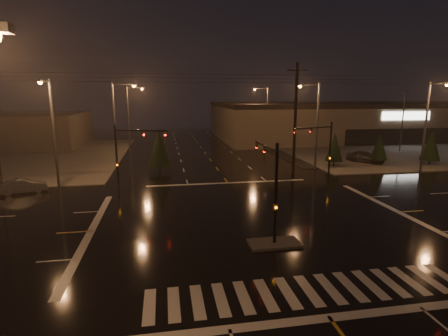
% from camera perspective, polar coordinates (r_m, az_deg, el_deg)
% --- Properties ---
extents(ground, '(140.00, 140.00, 0.00)m').
position_cam_1_polar(ground, '(24.69, 5.33, -8.60)').
color(ground, black).
rests_on(ground, ground).
extents(sidewalk_ne, '(36.00, 36.00, 0.12)m').
position_cam_1_polar(sidewalk_ne, '(64.18, 24.62, 3.03)').
color(sidewalk_ne, '#46433E').
rests_on(sidewalk_ne, ground).
extents(median_island, '(3.00, 1.60, 0.15)m').
position_cam_1_polar(median_island, '(21.11, 8.22, -12.08)').
color(median_island, '#46433E').
rests_on(median_island, ground).
extents(crosswalk, '(15.00, 2.60, 0.01)m').
position_cam_1_polar(crosswalk, '(16.99, 13.69, -18.83)').
color(crosswalk, beige).
rests_on(crosswalk, ground).
extents(stop_bar_near, '(16.00, 0.50, 0.01)m').
position_cam_1_polar(stop_bar_near, '(15.47, 16.85, -22.35)').
color(stop_bar_near, beige).
rests_on(stop_bar_near, ground).
extents(stop_bar_far, '(16.00, 0.50, 0.01)m').
position_cam_1_polar(stop_bar_far, '(34.95, 0.63, -2.44)').
color(stop_bar_far, beige).
rests_on(stop_bar_far, ground).
extents(parking_lot, '(50.00, 24.00, 0.08)m').
position_cam_1_polar(parking_lot, '(65.58, 29.21, 2.75)').
color(parking_lot, black).
rests_on(parking_lot, ground).
extents(retail_building, '(60.20, 28.30, 7.20)m').
position_cam_1_polar(retail_building, '(79.90, 21.39, 7.53)').
color(retail_building, '#695F4B').
rests_on(retail_building, ground).
extents(signal_mast_median, '(0.25, 4.59, 6.00)m').
position_cam_1_polar(signal_mast_median, '(20.78, 7.72, -1.74)').
color(signal_mast_median, black).
rests_on(signal_mast_median, ground).
extents(signal_mast_ne, '(4.84, 1.86, 6.00)m').
position_cam_1_polar(signal_mast_ne, '(36.36, 15.82, 3.74)').
color(signal_mast_ne, black).
rests_on(signal_mast_ne, ground).
extents(signal_mast_nw, '(4.84, 1.86, 6.00)m').
position_cam_1_polar(signal_mast_nw, '(32.98, -15.54, 2.98)').
color(signal_mast_nw, black).
rests_on(signal_mast_nw, ground).
extents(streetlight_1, '(2.77, 0.32, 10.00)m').
position_cam_1_polar(streetlight_1, '(40.73, -17.03, 7.33)').
color(streetlight_1, '#38383A').
rests_on(streetlight_1, ground).
extents(streetlight_2, '(2.77, 0.32, 10.00)m').
position_cam_1_polar(streetlight_2, '(56.62, -15.08, 8.52)').
color(streetlight_2, '#38383A').
rests_on(streetlight_2, ground).
extents(streetlight_3, '(2.77, 0.32, 10.00)m').
position_cam_1_polar(streetlight_3, '(42.16, 14.62, 7.60)').
color(streetlight_3, '#38383A').
rests_on(streetlight_3, ground).
extents(streetlight_4, '(2.77, 0.32, 10.00)m').
position_cam_1_polar(streetlight_4, '(60.92, 6.81, 9.04)').
color(streetlight_4, '#38383A').
rests_on(streetlight_4, ground).
extents(streetlight_5, '(0.32, 2.77, 10.00)m').
position_cam_1_polar(streetlight_5, '(35.03, -26.25, 6.01)').
color(streetlight_5, '#38383A').
rests_on(streetlight_5, ground).
extents(streetlight_6, '(0.32, 2.77, 10.00)m').
position_cam_1_polar(streetlight_6, '(43.87, 30.37, 6.53)').
color(streetlight_6, '#38383A').
rests_on(streetlight_6, ground).
extents(utility_pole_1, '(2.20, 0.32, 12.00)m').
position_cam_1_polar(utility_pole_1, '(39.07, 11.56, 7.92)').
color(utility_pole_1, black).
rests_on(utility_pole_1, ground).
extents(conifer_0, '(2.15, 2.15, 4.06)m').
position_cam_1_polar(conifer_0, '(44.69, 17.60, 3.21)').
color(conifer_0, black).
rests_on(conifer_0, ground).
extents(conifer_1, '(2.08, 2.08, 3.96)m').
position_cam_1_polar(conifer_1, '(47.83, 24.02, 3.21)').
color(conifer_1, black).
rests_on(conifer_1, ground).
extents(conifer_2, '(2.35, 2.35, 4.37)m').
position_cam_1_polar(conifer_2, '(50.57, 30.73, 3.23)').
color(conifer_2, black).
rests_on(conifer_2, ground).
extents(conifer_3, '(2.70, 2.70, 4.91)m').
position_cam_1_polar(conifer_3, '(39.90, -10.54, 3.23)').
color(conifer_3, black).
rests_on(conifer_3, ground).
extents(car_parked, '(4.15, 4.90, 1.58)m').
position_cam_1_polar(car_parked, '(48.69, 22.03, 1.68)').
color(car_parked, black).
rests_on(car_parked, ground).
extents(car_crossing, '(4.15, 2.73, 1.29)m').
position_cam_1_polar(car_crossing, '(36.04, -29.96, -2.55)').
color(car_crossing, '#54585C').
rests_on(car_crossing, ground).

